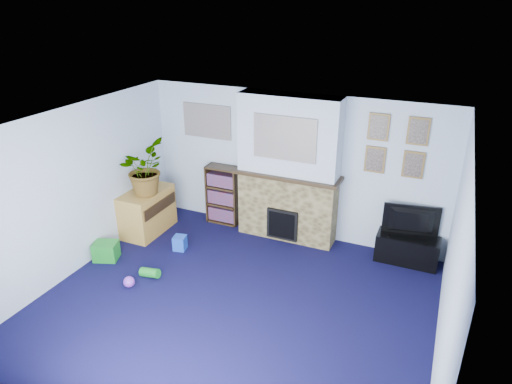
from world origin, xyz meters
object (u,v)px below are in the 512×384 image
at_px(bookshelf, 223,196).
at_px(sideboard, 147,213).
at_px(tv_stand, 407,249).
at_px(television, 411,222).

distance_m(bookshelf, sideboard, 1.34).
bearing_deg(tv_stand, television, 90.00).
height_order(television, sideboard, television).
relative_size(tv_stand, bookshelf, 0.87).
bearing_deg(tv_stand, bookshelf, 178.61).
relative_size(television, sideboard, 0.86).
xyz_separation_m(television, sideboard, (-4.19, -0.79, -0.32)).
distance_m(tv_stand, bookshelf, 3.18).
bearing_deg(television, bookshelf, -10.10).
bearing_deg(sideboard, television, 10.62).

